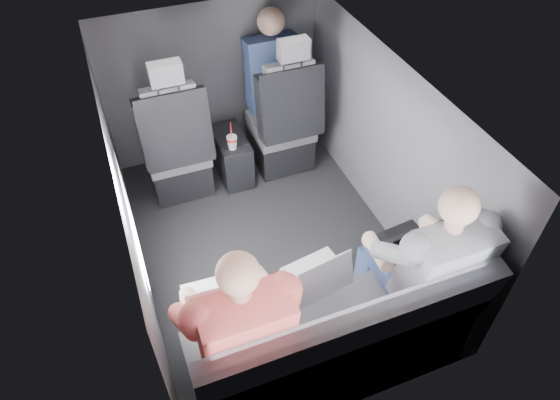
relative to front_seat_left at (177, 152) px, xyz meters
name	(u,v)px	position (x,y,z in m)	size (l,w,h in m)	color
floor	(268,246)	(0.45, -0.84, -0.40)	(2.60, 2.60, 0.00)	black
ceiling	(265,89)	(0.45, -0.84, 0.95)	(2.60, 2.60, 0.00)	#B2B2AD
panel_left	(128,214)	(-0.45, -0.84, 0.27)	(0.02, 2.60, 1.35)	#56565B
panel_right	(387,148)	(1.35, -0.84, 0.27)	(0.02, 2.60, 1.35)	#56565B
panel_front	(213,82)	(0.45, 0.46, 0.27)	(1.80, 0.02, 1.35)	#56565B
panel_back	(359,345)	(0.45, -2.14, 0.27)	(1.80, 0.02, 1.35)	#56565B
side_window	(132,221)	(-0.43, -1.14, 0.50)	(0.02, 0.75, 0.42)	white
seatbelt	(292,97)	(0.90, -0.17, 0.40)	(0.05, 0.01, 0.65)	black
front_seat_left	(177,152)	(0.00, 0.00, 0.00)	(0.52, 0.58, 1.26)	black
front_seat_right	(284,128)	(0.90, 0.00, 0.00)	(0.52, 0.58, 1.26)	black
center_console	(232,156)	(0.45, 0.04, -0.20)	(0.24, 0.48, 0.41)	black
rear_bench	(333,343)	(0.45, -1.90, -0.09)	(1.60, 0.57, 0.92)	#59595D
soda_cup	(232,142)	(0.42, -0.11, 0.06)	(0.08, 0.08, 0.25)	white
laptop_white	(219,300)	(-0.10, -1.62, 0.24)	(0.37, 0.35, 0.27)	white
laptop_silver	(319,274)	(0.46, -1.65, 0.23)	(0.36, 0.34, 0.24)	silver
laptop_black	(407,245)	(1.03, -1.64, 0.23)	(0.38, 0.35, 0.25)	black
passenger_rear_left	(238,325)	(-0.06, -1.81, 0.26)	(0.55, 0.66, 1.29)	#2E2E32
passenger_rear_right	(424,263)	(1.03, -1.81, 0.26)	(0.55, 0.66, 1.30)	navy
passenger_front_right	(272,74)	(0.90, 0.26, 0.36)	(0.42, 0.42, 0.89)	navy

